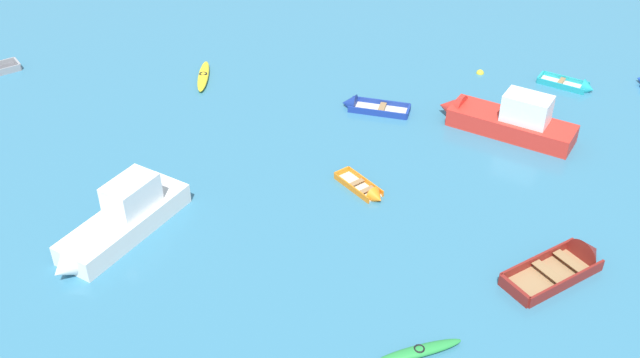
% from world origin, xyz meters
% --- Properties ---
extents(motor_launch_white_cluster_inner, '(4.97, 6.81, 2.53)m').
position_xyz_m(motor_launch_white_cluster_inner, '(-8.22, 16.39, 0.72)').
color(motor_launch_white_cluster_inner, white).
rests_on(motor_launch_white_cluster_inner, ground_plane).
extents(rowboat_maroon_back_row_left, '(4.65, 3.80, 1.49)m').
position_xyz_m(rowboat_maroon_back_row_left, '(10.11, 15.12, 0.23)').
color(rowboat_maroon_back_row_left, '#99754C').
rests_on(rowboat_maroon_back_row_left, ground_plane).
extents(motor_launch_red_outer_left, '(6.93, 4.96, 2.60)m').
position_xyz_m(motor_launch_red_outer_left, '(9.08, 25.19, 0.75)').
color(motor_launch_red_outer_left, red).
rests_on(motor_launch_red_outer_left, ground_plane).
extents(kayak_green_far_left, '(3.19, 1.56, 0.31)m').
position_xyz_m(kayak_green_far_left, '(3.66, 10.42, 0.15)').
color(kayak_green_far_left, '#288C3D').
rests_on(kayak_green_far_left, ground_plane).
extents(kayak_yellow_near_left, '(0.80, 3.66, 0.35)m').
position_xyz_m(kayak_yellow_near_left, '(-6.86, 30.43, 0.17)').
color(kayak_yellow_near_left, yellow).
rests_on(kayak_yellow_near_left, ground_plane).
extents(rowboat_orange_center, '(2.40, 2.71, 0.81)m').
position_xyz_m(rowboat_orange_center, '(2.19, 19.60, 0.14)').
color(rowboat_orange_center, beige).
rests_on(rowboat_orange_center, ground_plane).
extents(rowboat_deep_blue_outer_right, '(3.74, 1.94, 1.08)m').
position_xyz_m(rowboat_deep_blue_outer_right, '(2.01, 27.29, 0.16)').
color(rowboat_deep_blue_outer_right, beige).
rests_on(rowboat_deep_blue_outer_right, ground_plane).
extents(rowboat_turquoise_cluster_outer, '(3.13, 2.42, 0.98)m').
position_xyz_m(rowboat_turquoise_cluster_outer, '(14.02, 29.72, 0.15)').
color(rowboat_turquoise_cluster_outer, beige).
rests_on(rowboat_turquoise_cluster_outer, ground_plane).
extents(mooring_buoy_outer_edge, '(0.44, 0.44, 0.44)m').
position_xyz_m(mooring_buoy_outer_edge, '(8.93, 31.47, 0.00)').
color(mooring_buoy_outer_edge, yellow).
rests_on(mooring_buoy_outer_edge, ground_plane).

